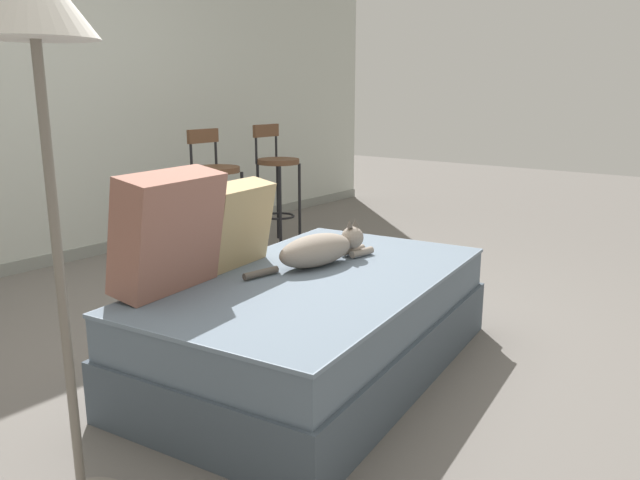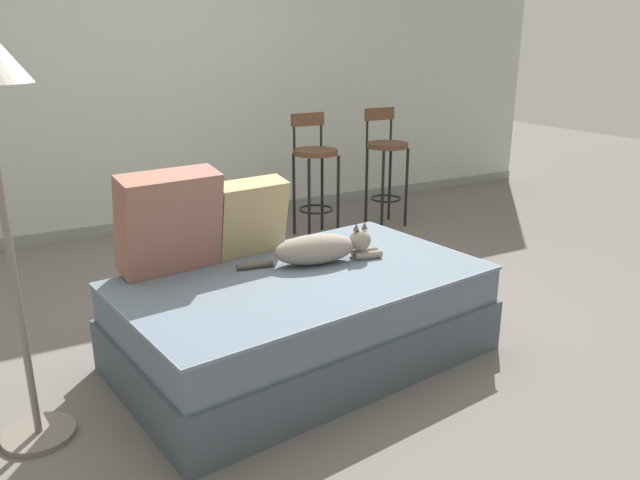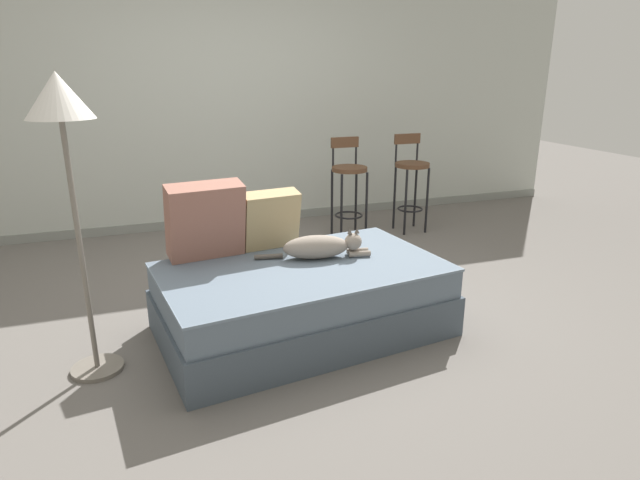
# 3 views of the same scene
# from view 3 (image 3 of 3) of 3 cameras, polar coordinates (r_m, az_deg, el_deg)

# --- Properties ---
(ground_plane) EXTENTS (16.00, 16.00, 0.00)m
(ground_plane) POSITION_cam_3_polar(r_m,az_deg,el_deg) (3.81, -3.65, -7.01)
(ground_plane) COLOR #66605B
(ground_plane) RESTS_ON ground
(wall_back_panel) EXTENTS (8.00, 0.10, 2.60)m
(wall_back_panel) POSITION_cam_3_polar(r_m,az_deg,el_deg) (5.67, -10.38, 14.58)
(wall_back_panel) COLOR #B7BCB2
(wall_back_panel) RESTS_ON ground
(wall_baseboard_trim) EXTENTS (8.00, 0.02, 0.09)m
(wall_baseboard_trim) POSITION_cam_3_polar(r_m,az_deg,el_deg) (5.82, -9.60, 2.13)
(wall_baseboard_trim) COLOR gray
(wall_baseboard_trim) RESTS_ON ground
(couch) EXTENTS (1.85, 1.24, 0.44)m
(couch) POSITION_cam_3_polar(r_m,az_deg,el_deg) (3.37, -1.85, -6.24)
(couch) COLOR #44505B
(couch) RESTS_ON ground
(throw_pillow_corner) EXTENTS (0.50, 0.31, 0.49)m
(throw_pillow_corner) POSITION_cam_3_polar(r_m,az_deg,el_deg) (3.42, -12.13, 2.05)
(throw_pillow_corner) COLOR #936051
(throw_pillow_corner) RESTS_ON couch
(throw_pillow_middle) EXTENTS (0.40, 0.25, 0.40)m
(throw_pillow_middle) POSITION_cam_3_polar(r_m,az_deg,el_deg) (3.56, -5.36, 2.21)
(throw_pillow_middle) COLOR tan
(throw_pillow_middle) RESTS_ON couch
(cat) EXTENTS (0.74, 0.23, 0.19)m
(cat) POSITION_cam_3_polar(r_m,az_deg,el_deg) (3.39, 0.08, -0.71)
(cat) COLOR gray
(cat) RESTS_ON couch
(bar_stool_near_window) EXTENTS (0.34, 0.34, 0.97)m
(bar_stool_near_window) POSITION_cam_3_polar(r_m,az_deg,el_deg) (5.19, 3.08, 6.42)
(bar_stool_near_window) COLOR black
(bar_stool_near_window) RESTS_ON ground
(bar_stool_by_doorway) EXTENTS (0.34, 0.34, 0.97)m
(bar_stool_by_doorway) POSITION_cam_3_polar(r_m,az_deg,el_deg) (5.47, 9.69, 6.89)
(bar_stool_by_doorway) COLOR black
(bar_stool_by_doorway) RESTS_ON ground
(floor_lamp) EXTENTS (0.32, 0.32, 1.59)m
(floor_lamp) POSITION_cam_3_polar(r_m,az_deg,el_deg) (2.90, -25.79, 10.92)
(floor_lamp) COLOR slate
(floor_lamp) RESTS_ON ground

